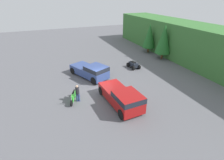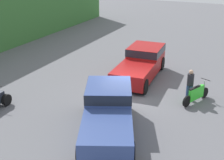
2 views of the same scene
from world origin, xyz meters
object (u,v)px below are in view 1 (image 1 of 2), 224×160
object	(u,v)px
pickup_truck_second	(91,71)
dirt_bike	(73,97)
quad_atv	(133,65)
pickup_truck_red	(122,97)
rider_person	(77,93)

from	to	relation	value
pickup_truck_second	dirt_bike	size ratio (longest dim) A/B	2.73
dirt_bike	quad_atv	world-z (taller)	quad_atv
pickup_truck_red	quad_atv	size ratio (longest dim) A/B	2.77
pickup_truck_second	dirt_bike	xyz separation A→B (m)	(4.57, -3.17, -0.48)
dirt_bike	quad_atv	xyz separation A→B (m)	(-5.42, 9.61, -0.02)
pickup_truck_second	rider_person	distance (m)	5.49
quad_atv	rider_person	xyz separation A→B (m)	(5.60, -9.20, 0.50)
pickup_truck_red	pickup_truck_second	bearing A→B (deg)	-176.12
pickup_truck_red	quad_atv	bearing A→B (deg)	141.56
pickup_truck_second	dirt_bike	world-z (taller)	pickup_truck_second
quad_atv	dirt_bike	bearing A→B (deg)	-64.53
pickup_truck_red	quad_atv	distance (m)	9.67
dirt_bike	rider_person	bearing A→B (deg)	90.39
pickup_truck_red	dirt_bike	bearing A→B (deg)	-125.16
pickup_truck_second	dirt_bike	distance (m)	5.58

